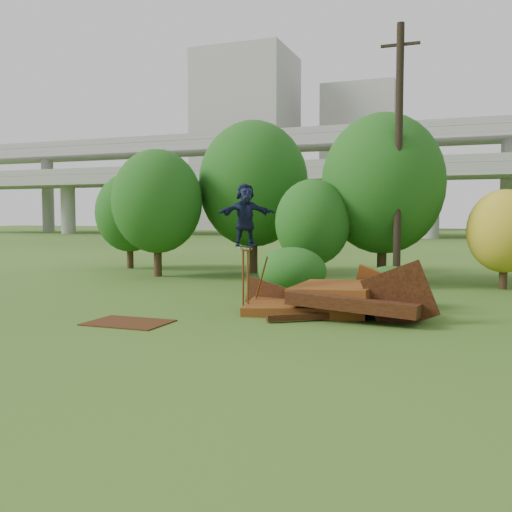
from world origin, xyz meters
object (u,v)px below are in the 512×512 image
(flat_plate, at_px, (128,323))
(skater, at_px, (245,215))
(scrap_pile, at_px, (336,301))
(utility_pole, at_px, (398,156))

(flat_plate, bearing_deg, skater, 50.59)
(skater, bearing_deg, scrap_pile, -31.07)
(scrap_pile, bearing_deg, skater, -172.24)
(scrap_pile, bearing_deg, flat_plate, -147.55)
(utility_pole, bearing_deg, skater, -116.32)
(flat_plate, bearing_deg, scrap_pile, 32.45)
(scrap_pile, height_order, utility_pole, utility_pole)
(skater, height_order, utility_pole, utility_pole)
(skater, relative_size, utility_pole, 0.18)
(skater, distance_m, utility_pole, 7.85)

